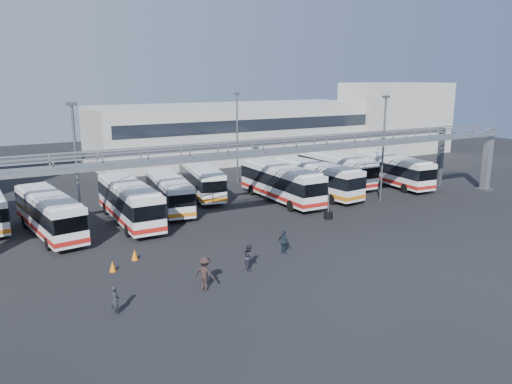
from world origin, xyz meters
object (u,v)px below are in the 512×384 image
bus_5 (281,182)px  pedestrian_c (205,273)px  tire_stack (328,215)px  bus_7 (336,168)px  light_pole_left (77,167)px  pedestrian_d (284,242)px  light_pole_mid (383,143)px  light_pole_back (237,133)px  pedestrian_b (249,257)px  bus_2 (129,201)px  cone_right (135,255)px  bus_8 (392,169)px  cone_left (113,266)px  bus_4 (201,179)px  bus_3 (169,191)px  pedestrian_a (115,300)px  bus_6 (316,178)px  bus_1 (49,212)px

bus_5 → pedestrian_c: bus_5 is taller
tire_stack → bus_5: bearing=91.8°
bus_5 → bus_7: 10.23m
light_pole_left → pedestrian_d: size_ratio=6.19×
light_pole_mid → pedestrian_c: bearing=-155.4°
light_pole_back → pedestrian_b: (-11.80, -24.30, -4.90)m
light_pole_back → pedestrian_c: size_ratio=5.16×
bus_2 → cone_right: bearing=-103.6°
bus_2 → pedestrian_d: bus_2 is taller
bus_8 → cone_left: bus_8 is taller
light_pole_left → pedestrian_b: size_ratio=6.16×
pedestrian_d → bus_4: bearing=-19.9°
light_pole_back → bus_5: (-0.54, -10.23, -3.78)m
bus_2 → pedestrian_c: 15.37m
bus_3 → bus_4: bus_4 is taller
bus_2 → bus_5: 14.94m
bus_3 → bus_8: size_ratio=0.94×
light_pole_back → pedestrian_b: bearing=-115.9°
light_pole_mid → pedestrian_b: light_pole_mid is taller
bus_4 → pedestrian_a: bus_4 is taller
pedestrian_d → bus_7: bearing=-60.9°
bus_6 → pedestrian_c: 24.90m
bus_8 → bus_4: bearing=168.6°
bus_4 → pedestrian_b: bearing=-95.0°
bus_1 → tire_stack: 22.53m
bus_7 → tire_stack: size_ratio=5.14×
bus_1 → bus_7: size_ratio=0.97×
bus_7 → light_pole_back: bearing=144.2°
bus_5 → bus_7: size_ratio=1.02×
tire_stack → bus_4: bearing=115.2°
pedestrian_a → light_pole_left: bearing=-3.4°
bus_3 → cone_right: 13.03m
bus_1 → pedestrian_c: bus_1 is taller
bus_1 → pedestrian_a: (1.01, -15.70, -1.03)m
bus_5 → pedestrian_c: (-14.92, -15.50, -0.96)m
pedestrian_b → bus_2: bearing=29.1°
bus_7 → cone_right: 29.46m
pedestrian_b → pedestrian_c: bearing=125.6°
cone_right → bus_5: bearing=27.4°
light_pole_mid → bus_1: size_ratio=0.93×
light_pole_mid → bus_4: 18.33m
bus_5 → light_pole_back: bearing=87.4°
pedestrian_d → bus_8: bearing=-74.5°
bus_3 → tire_stack: bus_3 is taller
bus_5 → pedestrian_d: 14.92m
bus_8 → tire_stack: 16.26m
bus_1 → bus_8: (35.85, 0.46, 0.04)m
tire_stack → cone_left: bearing=-171.4°
bus_3 → pedestrian_c: bus_3 is taller
pedestrian_c → cone_right: 7.03m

